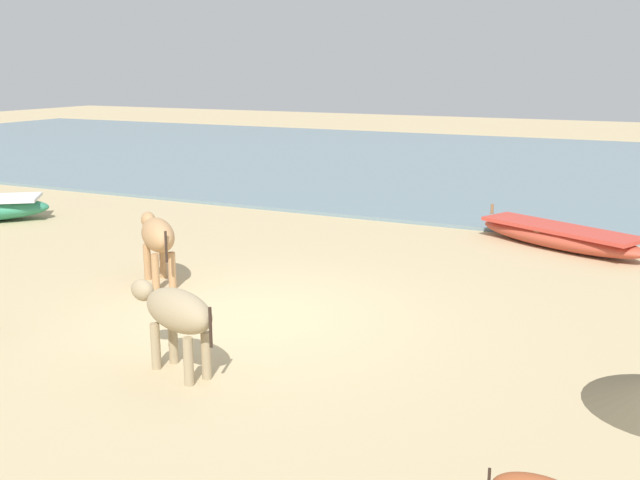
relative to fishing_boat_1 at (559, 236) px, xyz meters
name	(u,v)px	position (x,y,z in m)	size (l,w,h in m)	color
ground	(252,317)	(-3.15, -5.81, -0.23)	(80.00, 80.00, 0.00)	tan
sea_water	(511,166)	(-3.15, 10.82, -0.19)	(60.00, 20.00, 0.08)	slate
fishing_boat_1	(559,236)	(0.00, 0.00, 0.00)	(3.44, 2.21, 0.61)	#B74733
cow_adult_dun	(176,313)	(-2.92, -7.76, 0.47)	(1.46, 0.76, 0.97)	tan
cow_second_adult_tan	(157,237)	(-5.27, -5.07, 0.52)	(1.38, 1.26, 1.04)	tan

